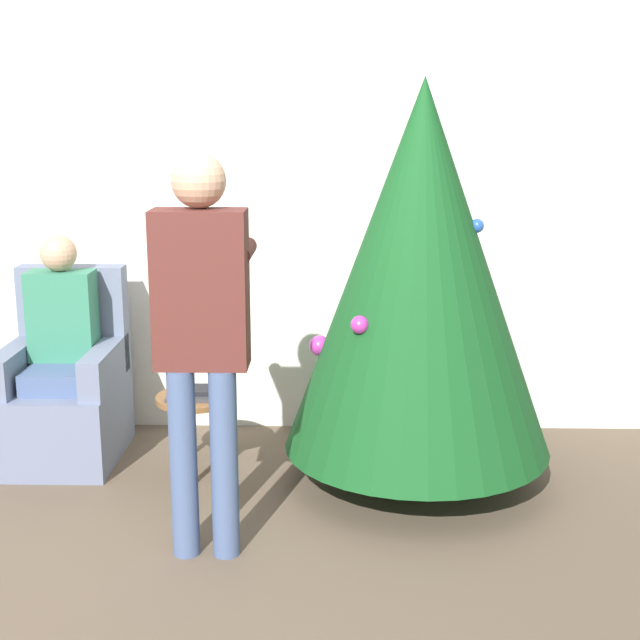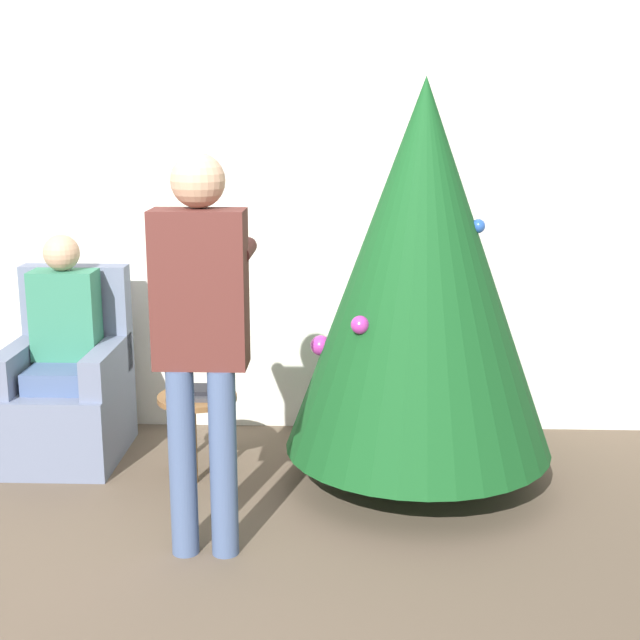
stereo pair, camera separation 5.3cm
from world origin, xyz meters
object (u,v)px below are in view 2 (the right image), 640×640
Objects in this scene: christmas_tree at (421,270)px; side_stool at (197,407)px; person_seated at (63,338)px; armchair at (68,394)px; person_standing at (201,320)px.

christmas_tree is 4.77× the size of side_stool.
side_stool is (0.78, -0.20, -0.32)m from person_seated.
person_standing reaches higher than armchair.
armchair is 0.81m from side_stool.
armchair is 0.84× the size of person_seated.
christmas_tree reaches higher than armchair.
armchair is 0.60× the size of person_standing.
person_seated is at bearing 132.28° from person_standing.
person_standing is (-0.99, -0.76, -0.09)m from christmas_tree.
person_seated is 0.86m from side_stool.
person_standing is at bearing -48.62° from armchair.
christmas_tree is at bearing -8.60° from person_seated.
side_stool is at bearing -14.68° from person_seated.
person_seated is at bearing -90.00° from armchair.
armchair is at bearing 163.01° from side_stool.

